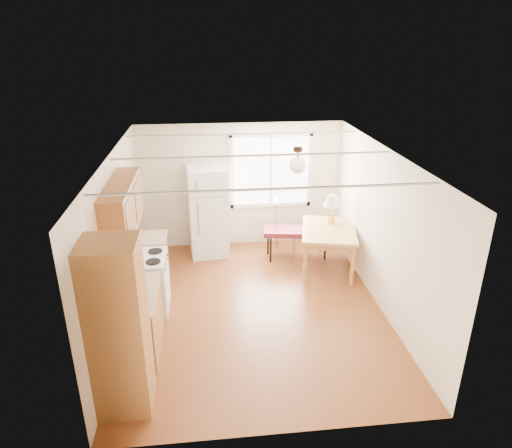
{
  "coord_description": "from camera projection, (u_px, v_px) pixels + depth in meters",
  "views": [
    {
      "loc": [
        -0.66,
        -6.17,
        4.03
      ],
      "look_at": [
        0.11,
        0.73,
        1.15
      ],
      "focal_mm": 32.0,
      "sensor_mm": 36.0,
      "label": 1
    }
  ],
  "objects": [
    {
      "name": "table_lamp",
      "position": [
        332.0,
        203.0,
        8.34
      ],
      "size": [
        0.31,
        0.31,
        0.54
      ],
      "rotation": [
        0.0,
        0.0,
        -0.29
      ],
      "color": "gold",
      "rests_on": "dining_table"
    },
    {
      "name": "kettle",
      "position": [
        126.0,
        280.0,
        6.1
      ],
      "size": [
        0.13,
        0.13,
        0.25
      ],
      "color": "red",
      "rests_on": "kitchen_run"
    },
    {
      "name": "room_shell",
      "position": [
        254.0,
        237.0,
        6.8
      ],
      "size": [
        4.6,
        5.6,
        2.62
      ],
      "color": "#5B2A12",
      "rests_on": "ground"
    },
    {
      "name": "kitchen_run",
      "position": [
        134.0,
        289.0,
        6.2
      ],
      "size": [
        0.65,
        3.4,
        2.2
      ],
      "color": "brown",
      "rests_on": "ground"
    },
    {
      "name": "bench",
      "position": [
        297.0,
        232.0,
        8.77
      ],
      "size": [
        1.32,
        0.66,
        0.58
      ],
      "rotation": [
        0.0,
        0.0,
        -0.15
      ],
      "color": "maroon",
      "rests_on": "ground"
    },
    {
      "name": "pendant_light",
      "position": [
        297.0,
        164.0,
        6.86
      ],
      "size": [
        0.26,
        0.26,
        0.4
      ],
      "color": "black",
      "rests_on": "room_shell"
    },
    {
      "name": "refrigerator",
      "position": [
        208.0,
        211.0,
        8.82
      ],
      "size": [
        0.79,
        0.79,
        1.75
      ],
      "rotation": [
        0.0,
        0.0,
        0.1
      ],
      "color": "white",
      "rests_on": "ground"
    },
    {
      "name": "coffee_maker",
      "position": [
        125.0,
        302.0,
        5.53
      ],
      "size": [
        0.21,
        0.26,
        0.36
      ],
      "rotation": [
        0.0,
        0.0,
        0.16
      ],
      "color": "black",
      "rests_on": "kitchen_run"
    },
    {
      "name": "window_unit",
      "position": [
        271.0,
        171.0,
        9.01
      ],
      "size": [
        1.64,
        0.05,
        1.51
      ],
      "color": "white",
      "rests_on": "room_shell"
    },
    {
      "name": "chair",
      "position": [
        280.0,
        223.0,
        8.86
      ],
      "size": [
        0.51,
        0.51,
        1.12
      ],
      "rotation": [
        0.0,
        0.0,
        -0.17
      ],
      "color": "#B88246",
      "rests_on": "ground"
    },
    {
      "name": "dining_table",
      "position": [
        329.0,
        234.0,
        8.27
      ],
      "size": [
        1.21,
        1.45,
        0.79
      ],
      "rotation": [
        0.0,
        0.0,
        -0.23
      ],
      "color": "#B88246",
      "rests_on": "ground"
    }
  ]
}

